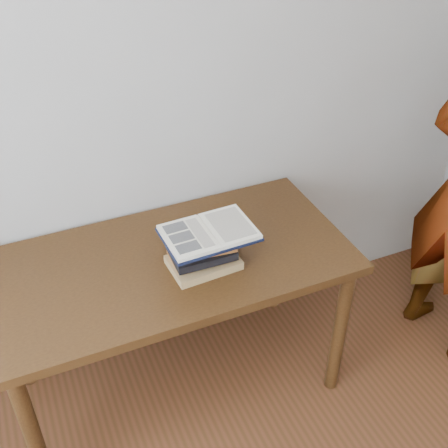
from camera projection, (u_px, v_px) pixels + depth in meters
name	position (u px, v px, depth m)	size (l,w,h in m)	color
desk	(172.00, 278.00, 2.21)	(1.38, 0.69, 0.74)	#412710
book_stack	(201.00, 250.00, 2.08)	(0.26, 0.20, 0.15)	#A27853
open_book	(209.00, 233.00, 2.01)	(0.34, 0.24, 0.03)	black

